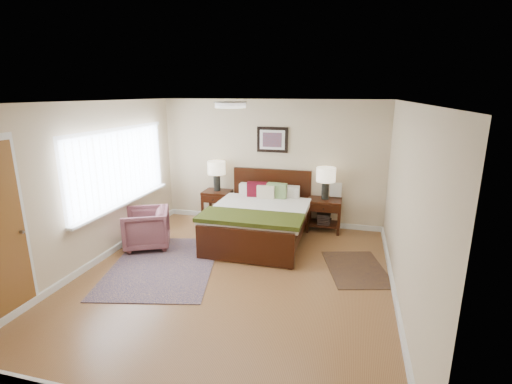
% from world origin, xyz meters
% --- Properties ---
extents(floor, '(5.00, 5.00, 0.00)m').
position_xyz_m(floor, '(0.00, 0.00, 0.00)').
color(floor, brown).
rests_on(floor, ground).
extents(back_wall, '(4.50, 0.04, 2.50)m').
position_xyz_m(back_wall, '(0.00, 2.50, 1.25)').
color(back_wall, '#C9B592').
rests_on(back_wall, ground).
extents(front_wall, '(4.50, 0.04, 2.50)m').
position_xyz_m(front_wall, '(0.00, -2.50, 1.25)').
color(front_wall, '#C9B592').
rests_on(front_wall, ground).
extents(left_wall, '(0.04, 5.00, 2.50)m').
position_xyz_m(left_wall, '(-2.25, 0.00, 1.25)').
color(left_wall, '#C9B592').
rests_on(left_wall, ground).
extents(right_wall, '(0.04, 5.00, 2.50)m').
position_xyz_m(right_wall, '(2.25, 0.00, 1.25)').
color(right_wall, '#C9B592').
rests_on(right_wall, ground).
extents(ceiling, '(4.50, 5.00, 0.02)m').
position_xyz_m(ceiling, '(0.00, 0.00, 2.50)').
color(ceiling, white).
rests_on(ceiling, back_wall).
extents(window, '(0.11, 2.72, 1.32)m').
position_xyz_m(window, '(-2.20, 0.70, 1.38)').
color(window, silver).
rests_on(window, left_wall).
extents(ceil_fixture, '(0.44, 0.44, 0.08)m').
position_xyz_m(ceil_fixture, '(0.00, 0.00, 2.47)').
color(ceil_fixture, white).
rests_on(ceil_fixture, ceiling).
extents(bed, '(1.71, 2.07, 1.11)m').
position_xyz_m(bed, '(0.03, 1.48, 0.51)').
color(bed, black).
rests_on(bed, ground).
extents(wall_art, '(0.62, 0.05, 0.50)m').
position_xyz_m(wall_art, '(0.03, 2.47, 1.72)').
color(wall_art, black).
rests_on(wall_art, back_wall).
extents(nightstand_left, '(0.55, 0.50, 0.66)m').
position_xyz_m(nightstand_left, '(-1.08, 2.25, 0.53)').
color(nightstand_left, black).
rests_on(nightstand_left, ground).
extents(nightstand_right, '(0.64, 0.48, 0.64)m').
position_xyz_m(nightstand_right, '(1.12, 2.26, 0.38)').
color(nightstand_right, black).
rests_on(nightstand_right, ground).
extents(lamp_left, '(0.36, 0.36, 0.61)m').
position_xyz_m(lamp_left, '(-1.08, 2.27, 1.09)').
color(lamp_left, black).
rests_on(lamp_left, nightstand_left).
extents(lamp_right, '(0.36, 0.36, 0.61)m').
position_xyz_m(lamp_right, '(1.12, 2.27, 1.07)').
color(lamp_right, black).
rests_on(lamp_right, nightstand_right).
extents(armchair, '(0.99, 0.98, 0.69)m').
position_xyz_m(armchair, '(-1.80, 0.68, 0.34)').
color(armchair, brown).
rests_on(armchair, ground).
extents(rug_persian, '(2.01, 2.48, 0.01)m').
position_xyz_m(rug_persian, '(-1.18, 0.08, 0.01)').
color(rug_persian, '#0D1243').
rests_on(rug_persian, ground).
extents(rug_navy, '(1.14, 1.43, 0.01)m').
position_xyz_m(rug_navy, '(1.74, 0.71, 0.01)').
color(rug_navy, black).
rests_on(rug_navy, ground).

